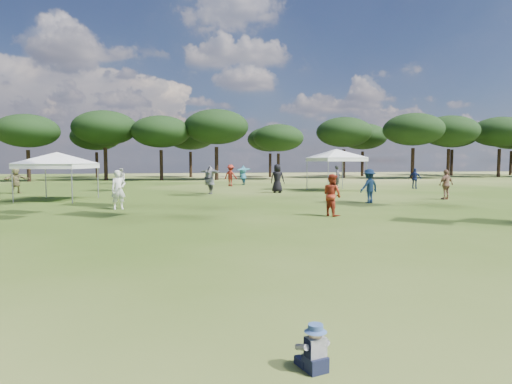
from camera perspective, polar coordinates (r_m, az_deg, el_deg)
tree_line at (r=49.57m, az=-6.69°, el=8.04°), size 108.78×17.63×7.77m
tent_left at (r=24.79m, az=-25.01°, el=4.55°), size 6.27×6.27×2.84m
tent_right at (r=30.24m, az=10.64°, el=5.41°), size 6.26×6.26×3.19m
toddler at (r=4.59m, az=7.77°, el=-20.09°), size 0.35×0.38×0.48m
festival_crowd at (r=27.38m, az=-6.73°, el=1.59°), size 29.92×22.81×1.88m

